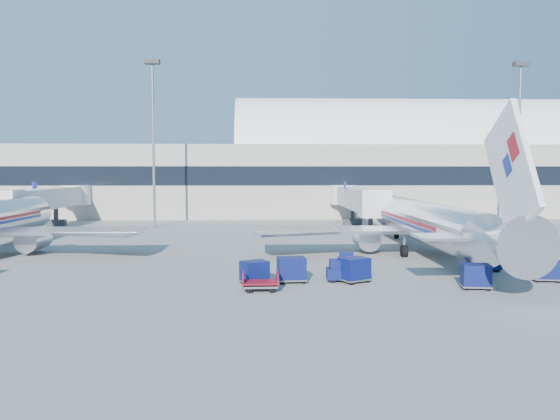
{
  "coord_description": "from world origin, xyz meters",
  "views": [
    {
      "loc": [
        -5.19,
        -44.45,
        7.6
      ],
      "look_at": [
        -3.64,
        6.0,
        4.07
      ],
      "focal_mm": 35.0,
      "sensor_mm": 36.0,
      "label": 1
    }
  ],
  "objects_px": {
    "jetbridge_near": "(355,198)",
    "mast_west": "(153,118)",
    "barrier_near": "(529,254)",
    "airliner_main": "(430,223)",
    "tug_lead": "(342,271)",
    "tug_left": "(346,262)",
    "cart_train_a": "(354,269)",
    "mast_east": "(519,119)",
    "cart_open_red": "(261,284)",
    "cart_solo_near": "(476,276)",
    "jetbridge_mid": "(49,199)",
    "cart_train_b": "(291,269)",
    "cart_solo_far": "(546,269)",
    "cart_train_c": "(255,272)",
    "tug_right": "(482,261)"
  },
  "relations": [
    {
      "from": "cart_solo_near",
      "to": "tug_left",
      "type": "bearing_deg",
      "value": 147.2
    },
    {
      "from": "barrier_near",
      "to": "tug_left",
      "type": "distance_m",
      "value": 17.66
    },
    {
      "from": "barrier_near",
      "to": "tug_lead",
      "type": "height_order",
      "value": "tug_lead"
    },
    {
      "from": "cart_train_c",
      "to": "jetbridge_mid",
      "type": "bearing_deg",
      "value": 99.19
    },
    {
      "from": "cart_train_b",
      "to": "tug_right",
      "type": "bearing_deg",
      "value": 8.86
    },
    {
      "from": "tug_lead",
      "to": "tug_left",
      "type": "distance_m",
      "value": 3.98
    },
    {
      "from": "tug_left",
      "to": "cart_train_c",
      "type": "distance_m",
      "value": 8.31
    },
    {
      "from": "barrier_near",
      "to": "airliner_main",
      "type": "bearing_deg",
      "value": 162.61
    },
    {
      "from": "airliner_main",
      "to": "tug_lead",
      "type": "height_order",
      "value": "airliner_main"
    },
    {
      "from": "mast_east",
      "to": "cart_open_red",
      "type": "xyz_separation_m",
      "value": [
        -35.36,
        -40.02,
        -14.35
      ]
    },
    {
      "from": "mast_east",
      "to": "tug_right",
      "type": "xyz_separation_m",
      "value": [
        -18.31,
        -33.31,
        -14.04
      ]
    },
    {
      "from": "mast_east",
      "to": "tug_right",
      "type": "bearing_deg",
      "value": -118.8
    },
    {
      "from": "cart_train_c",
      "to": "cart_solo_near",
      "type": "relative_size",
      "value": 1.09
    },
    {
      "from": "tug_left",
      "to": "cart_train_b",
      "type": "bearing_deg",
      "value": 139.72
    },
    {
      "from": "airliner_main",
      "to": "cart_solo_far",
      "type": "relative_size",
      "value": 19.02
    },
    {
      "from": "barrier_near",
      "to": "cart_open_red",
      "type": "xyz_separation_m",
      "value": [
        -23.36,
        -12.02,
        -0.01
      ]
    },
    {
      "from": "tug_lead",
      "to": "barrier_near",
      "type": "bearing_deg",
      "value": 28.16
    },
    {
      "from": "tug_left",
      "to": "cart_solo_near",
      "type": "bearing_deg",
      "value": -124.97
    },
    {
      "from": "cart_train_a",
      "to": "cart_train_c",
      "type": "bearing_deg",
      "value": 152.38
    },
    {
      "from": "tug_lead",
      "to": "cart_solo_near",
      "type": "distance_m",
      "value": 8.77
    },
    {
      "from": "barrier_near",
      "to": "cart_train_a",
      "type": "relative_size",
      "value": 1.24
    },
    {
      "from": "mast_east",
      "to": "cart_train_c",
      "type": "bearing_deg",
      "value": -133.43
    },
    {
      "from": "jetbridge_mid",
      "to": "cart_train_c",
      "type": "relative_size",
      "value": 12.43
    },
    {
      "from": "jetbridge_near",
      "to": "tug_left",
      "type": "relative_size",
      "value": 11.01
    },
    {
      "from": "mast_east",
      "to": "cart_solo_far",
      "type": "height_order",
      "value": "mast_east"
    },
    {
      "from": "mast_east",
      "to": "cart_solo_near",
      "type": "relative_size",
      "value": 11.12
    },
    {
      "from": "cart_train_b",
      "to": "cart_solo_far",
      "type": "distance_m",
      "value": 17.72
    },
    {
      "from": "jetbridge_near",
      "to": "mast_east",
      "type": "height_order",
      "value": "mast_east"
    },
    {
      "from": "jetbridge_mid",
      "to": "cart_train_b",
      "type": "distance_m",
      "value": 49.36
    },
    {
      "from": "cart_train_a",
      "to": "cart_solo_far",
      "type": "distance_m",
      "value": 13.39
    },
    {
      "from": "barrier_near",
      "to": "cart_train_b",
      "type": "bearing_deg",
      "value": -156.21
    },
    {
      "from": "cart_train_c",
      "to": "cart_solo_far",
      "type": "bearing_deg",
      "value": -26.55
    },
    {
      "from": "airliner_main",
      "to": "tug_right",
      "type": "distance_m",
      "value": 8.29
    },
    {
      "from": "airliner_main",
      "to": "cart_train_b",
      "type": "xyz_separation_m",
      "value": [
        -13.26,
        -11.88,
        -2.0
      ]
    },
    {
      "from": "mast_west",
      "to": "barrier_near",
      "type": "bearing_deg",
      "value": -36.38
    },
    {
      "from": "mast_west",
      "to": "cart_train_a",
      "type": "bearing_deg",
      "value": -60.66
    },
    {
      "from": "mast_west",
      "to": "cart_solo_near",
      "type": "bearing_deg",
      "value": -54.3
    },
    {
      "from": "jetbridge_mid",
      "to": "cart_solo_near",
      "type": "distance_m",
      "value": 59.26
    },
    {
      "from": "tug_left",
      "to": "cart_train_a",
      "type": "distance_m",
      "value": 4.26
    },
    {
      "from": "airliner_main",
      "to": "mast_east",
      "type": "relative_size",
      "value": 1.65
    },
    {
      "from": "airliner_main",
      "to": "cart_train_a",
      "type": "bearing_deg",
      "value": -126.66
    },
    {
      "from": "mast_east",
      "to": "cart_solo_near",
      "type": "height_order",
      "value": "mast_east"
    },
    {
      "from": "jetbridge_near",
      "to": "cart_train_a",
      "type": "height_order",
      "value": "jetbridge_near"
    },
    {
      "from": "mast_east",
      "to": "cart_open_red",
      "type": "distance_m",
      "value": 55.3
    },
    {
      "from": "mast_east",
      "to": "cart_train_b",
      "type": "xyz_separation_m",
      "value": [
        -33.26,
        -37.37,
        -13.86
      ]
    },
    {
      "from": "jetbridge_near",
      "to": "mast_west",
      "type": "bearing_deg",
      "value": -178.32
    },
    {
      "from": "mast_west",
      "to": "cart_solo_near",
      "type": "relative_size",
      "value": 11.12
    },
    {
      "from": "tug_lead",
      "to": "cart_open_red",
      "type": "bearing_deg",
      "value": -151.86
    },
    {
      "from": "tug_right",
      "to": "jetbridge_near",
      "type": "bearing_deg",
      "value": 110.52
    },
    {
      "from": "mast_west",
      "to": "jetbridge_mid",
      "type": "bearing_deg",
      "value": 176.79
    }
  ]
}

